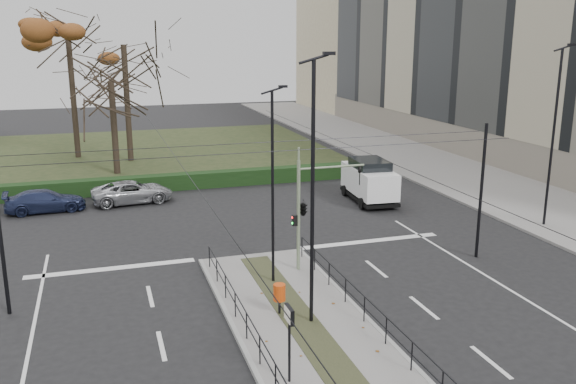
% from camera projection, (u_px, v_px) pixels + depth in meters
% --- Properties ---
extents(ground, '(140.00, 140.00, 0.00)m').
position_uv_depth(ground, '(284.00, 302.00, 22.58)').
color(ground, black).
rests_on(ground, ground).
extents(median_island, '(4.40, 15.00, 0.14)m').
position_uv_depth(median_island, '(306.00, 330.00, 20.25)').
color(median_island, slate).
rests_on(median_island, ground).
extents(sidewalk_east, '(8.00, 90.00, 0.14)m').
position_uv_depth(sidewalk_east, '(420.00, 160.00, 48.13)').
color(sidewalk_east, slate).
rests_on(sidewalk_east, ground).
extents(park, '(38.00, 26.00, 0.10)m').
position_uv_depth(park, '(102.00, 155.00, 50.41)').
color(park, black).
rests_on(park, ground).
extents(hedge, '(38.00, 1.00, 1.00)m').
position_uv_depth(hedge, '(104.00, 187.00, 37.91)').
color(hedge, black).
rests_on(hedge, ground).
extents(apartment_block, '(13.09, 52.10, 21.64)m').
position_uv_depth(apartment_block, '(522.00, 26.00, 50.29)').
color(apartment_block, tan).
rests_on(apartment_block, ground).
extents(median_railing, '(4.14, 13.24, 0.92)m').
position_uv_depth(median_railing, '(307.00, 306.00, 19.94)').
color(median_railing, black).
rests_on(median_railing, median_island).
extents(catenary, '(20.00, 34.00, 6.00)m').
position_uv_depth(catenary, '(271.00, 202.00, 23.23)').
color(catenary, black).
rests_on(catenary, ground).
extents(traffic_light, '(3.14, 1.80, 4.62)m').
position_uv_depth(traffic_light, '(305.00, 206.00, 24.83)').
color(traffic_light, gray).
rests_on(traffic_light, median_island).
extents(litter_bin, '(0.43, 0.43, 1.10)m').
position_uv_depth(litter_bin, '(279.00, 293.00, 21.11)').
color(litter_bin, black).
rests_on(litter_bin, median_island).
extents(info_panel, '(0.13, 0.59, 2.27)m').
position_uv_depth(info_panel, '(289.00, 323.00, 16.68)').
color(info_panel, black).
rests_on(info_panel, median_island).
extents(streetlamp_median_near, '(0.75, 0.15, 8.96)m').
position_uv_depth(streetlamp_median_near, '(313.00, 192.00, 19.63)').
color(streetlamp_median_near, black).
rests_on(streetlamp_median_near, median_island).
extents(streetlamp_median_far, '(0.64, 0.13, 7.68)m').
position_uv_depth(streetlamp_median_far, '(273.00, 185.00, 23.20)').
color(streetlamp_median_far, black).
rests_on(streetlamp_median_far, median_island).
extents(streetlamp_sidewalk, '(0.76, 0.16, 9.10)m').
position_uv_depth(streetlamp_sidewalk, '(554.00, 136.00, 30.35)').
color(streetlamp_sidewalk, black).
rests_on(streetlamp_sidewalk, sidewalk_east).
extents(parked_car_third, '(4.41, 2.03, 1.25)m').
position_uv_depth(parked_car_third, '(45.00, 201.00, 34.12)').
color(parked_car_third, '#1E2647').
rests_on(parked_car_third, ground).
extents(parked_car_fourth, '(4.90, 2.67, 1.30)m').
position_uv_depth(parked_car_fourth, '(132.00, 192.00, 35.98)').
color(parked_car_fourth, '#97989E').
rests_on(parked_car_fourth, ground).
extents(white_van, '(2.49, 4.96, 2.54)m').
position_uv_depth(white_van, '(369.00, 180.00, 36.14)').
color(white_van, white).
rests_on(white_van, ground).
extents(rust_tree, '(7.96, 7.96, 12.49)m').
position_uv_depth(rust_tree, '(68.00, 36.00, 47.03)').
color(rust_tree, black).
rests_on(rust_tree, park).
extents(bare_tree_center, '(7.72, 7.72, 11.82)m').
position_uv_depth(bare_tree_center, '(124.00, 53.00, 46.02)').
color(bare_tree_center, black).
rests_on(bare_tree_center, park).
extents(bare_tree_near, '(6.74, 6.74, 8.64)m').
position_uv_depth(bare_tree_near, '(111.00, 88.00, 42.02)').
color(bare_tree_near, black).
rests_on(bare_tree_near, park).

